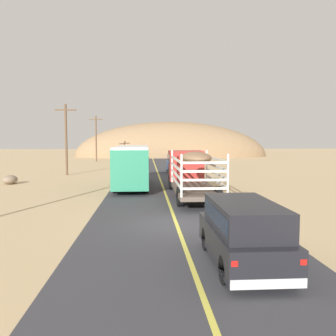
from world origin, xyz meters
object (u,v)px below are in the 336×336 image
(livestock_truck, at_px, (189,168))
(boulder_near_shoulder, at_px, (10,180))
(suv_near, at_px, (243,230))
(car_far, at_px, (176,163))
(power_pole_mid, at_px, (66,137))
(power_pole_far, at_px, (96,137))
(bus, at_px, (132,165))

(livestock_truck, relative_size, boulder_near_shoulder, 6.73)
(suv_near, distance_m, car_far, 29.65)
(livestock_truck, distance_m, boulder_near_shoulder, 15.75)
(power_pole_mid, bearing_deg, suv_near, -67.75)
(car_far, bearing_deg, boulder_near_shoulder, -147.17)
(car_far, height_order, power_pole_far, power_pole_far)
(suv_near, height_order, bus, bus)
(bus, bearing_deg, livestock_truck, -43.59)
(power_pole_mid, bearing_deg, power_pole_far, 90.00)
(car_far, relative_size, boulder_near_shoulder, 3.21)
(livestock_truck, xyz_separation_m, power_pole_mid, (-11.29, 13.49, 2.20))
(power_pole_far, height_order, boulder_near_shoulder, power_pole_far)
(livestock_truck, relative_size, bus, 0.97)
(car_far, height_order, boulder_near_shoulder, car_far)
(power_pole_mid, relative_size, power_pole_far, 0.97)
(power_pole_mid, xyz_separation_m, boulder_near_shoulder, (-3.11, -7.28, -3.62))
(power_pole_mid, relative_size, boulder_near_shoulder, 5.15)
(car_far, height_order, power_pole_mid, power_pole_mid)
(suv_near, relative_size, power_pole_mid, 0.62)
(bus, xyz_separation_m, car_far, (4.51, 11.94, -0.66))
(suv_near, xyz_separation_m, bus, (-3.95, 17.70, 0.66))
(suv_near, height_order, power_pole_far, power_pole_far)
(livestock_truck, xyz_separation_m, power_pole_far, (-11.29, 35.93, 2.33))
(boulder_near_shoulder, bearing_deg, livestock_truck, -23.32)
(car_far, bearing_deg, bus, -110.68)
(power_pole_far, xyz_separation_m, boulder_near_shoulder, (-3.11, -29.72, -3.75))
(car_far, bearing_deg, power_pole_mid, -168.89)
(boulder_near_shoulder, bearing_deg, suv_near, -54.51)
(livestock_truck, xyz_separation_m, boulder_near_shoulder, (-14.41, 6.21, -1.41))
(suv_near, xyz_separation_m, power_pole_far, (-11.19, 49.78, 3.04))
(bus, bearing_deg, boulder_near_shoulder, 167.20)
(car_far, relative_size, power_pole_far, 0.60)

